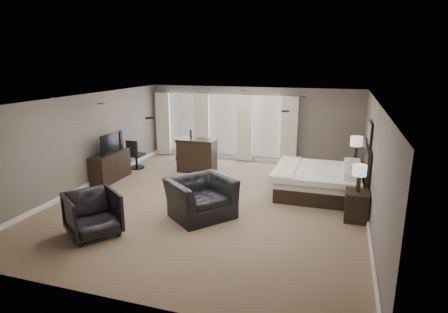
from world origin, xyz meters
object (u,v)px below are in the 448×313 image
(nightstand_near, at_px, (356,206))
(bar_stool_right, at_px, (212,159))
(lamp_near, at_px, (359,178))
(nightstand_far, at_px, (354,171))
(bar_stool_left, at_px, (180,150))
(dresser, at_px, (111,166))
(lamp_far, at_px, (356,148))
(bar_counter, at_px, (197,155))
(armchair_far, at_px, (93,212))
(desk_chair, at_px, (136,154))
(armchair_near, at_px, (201,191))
(tv, at_px, (109,150))
(bed, at_px, (321,169))

(nightstand_near, height_order, bar_stool_right, bar_stool_right)
(lamp_near, relative_size, bar_stool_right, 0.89)
(nightstand_far, height_order, bar_stool_left, bar_stool_left)
(nightstand_near, relative_size, dresser, 0.46)
(nightstand_near, xyz_separation_m, lamp_far, (0.00, 2.90, 0.67))
(bar_counter, height_order, bar_stool_left, bar_counter)
(lamp_far, height_order, bar_stool_left, lamp_far)
(armchair_far, distance_m, desk_chair, 4.90)
(lamp_near, xyz_separation_m, dresser, (-6.92, 0.82, -0.56))
(bar_stool_left, bearing_deg, dresser, -110.69)
(bar_counter, bearing_deg, lamp_far, 5.46)
(lamp_near, distance_m, bar_stool_right, 5.26)
(lamp_far, bearing_deg, armchair_near, -132.07)
(dresser, distance_m, armchair_near, 3.91)
(nightstand_far, height_order, dresser, dresser)
(nightstand_far, xyz_separation_m, desk_chair, (-6.85, -0.73, 0.17))
(nightstand_far, relative_size, bar_counter, 0.52)
(armchair_far, bearing_deg, dresser, 64.87)
(tv, xyz_separation_m, bar_stool_right, (2.50, 1.95, -0.57))
(lamp_near, height_order, armchair_near, lamp_near)
(bar_counter, bearing_deg, dresser, -142.55)
(armchair_far, bearing_deg, lamp_near, -28.44)
(bed, height_order, bar_stool_right, bed)
(tv, relative_size, bar_counter, 0.84)
(bed, distance_m, armchair_near, 3.42)
(bar_counter, distance_m, bar_stool_right, 0.54)
(tv, height_order, desk_chair, tv)
(lamp_far, relative_size, armchair_near, 0.52)
(nightstand_near, distance_m, armchair_near, 3.52)
(dresser, height_order, bar_stool_right, dresser)
(lamp_far, bearing_deg, bar_stool_left, 173.92)
(nightstand_far, relative_size, armchair_near, 0.47)
(nightstand_far, distance_m, dresser, 7.23)
(nightstand_far, height_order, armchair_near, armchair_near)
(bed, distance_m, lamp_near, 1.72)
(lamp_near, distance_m, tv, 6.97)
(bed, height_order, nightstand_far, bed)
(bar_counter, distance_m, desk_chair, 2.07)
(lamp_near, bearing_deg, lamp_far, 90.00)
(nightstand_far, distance_m, bar_stool_left, 5.93)
(armchair_far, bearing_deg, bar_stool_right, 28.33)
(nightstand_far, distance_m, lamp_near, 2.97)
(armchair_near, bearing_deg, bed, -8.18)
(lamp_far, distance_m, bar_stool_left, 5.96)
(dresser, height_order, desk_chair, desk_chair)
(armchair_far, height_order, bar_stool_right, armchair_far)
(dresser, bearing_deg, nightstand_far, 16.75)
(armchair_far, distance_m, bar_stool_left, 6.00)
(bed, relative_size, tv, 2.17)
(nightstand_near, bearing_deg, dresser, 173.26)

